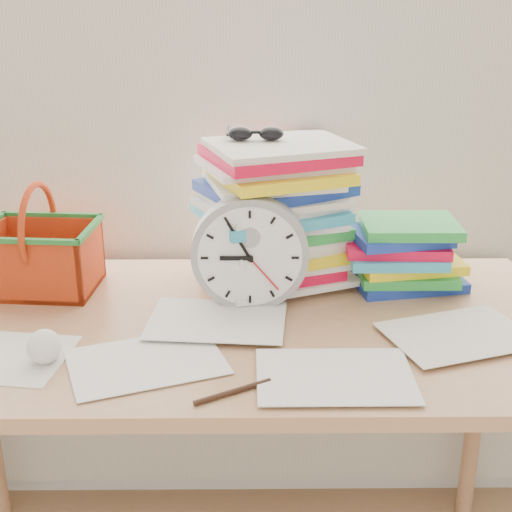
{
  "coord_description": "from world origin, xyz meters",
  "views": [
    {
      "loc": [
        0.05,
        0.28,
        1.4
      ],
      "look_at": [
        0.06,
        1.6,
        0.89
      ],
      "focal_mm": 50.0,
      "sensor_mm": 36.0,
      "label": 1
    }
  ],
  "objects_px": {
    "paper_stack": "(274,214)",
    "basket": "(40,238)",
    "book_stack": "(402,253)",
    "desk": "(227,353)",
    "clock": "(250,253)"
  },
  "relations": [
    {
      "from": "clock",
      "to": "book_stack",
      "type": "relative_size",
      "value": 0.92
    },
    {
      "from": "paper_stack",
      "to": "basket",
      "type": "xyz_separation_m",
      "value": [
        -0.52,
        -0.04,
        -0.04
      ]
    },
    {
      "from": "desk",
      "to": "book_stack",
      "type": "distance_m",
      "value": 0.46
    },
    {
      "from": "desk",
      "to": "clock",
      "type": "xyz_separation_m",
      "value": [
        0.05,
        0.07,
        0.2
      ]
    },
    {
      "from": "desk",
      "to": "paper_stack",
      "type": "xyz_separation_m",
      "value": [
        0.1,
        0.21,
        0.24
      ]
    },
    {
      "from": "clock",
      "to": "book_stack",
      "type": "xyz_separation_m",
      "value": [
        0.34,
        0.11,
        -0.04
      ]
    },
    {
      "from": "paper_stack",
      "to": "basket",
      "type": "height_order",
      "value": "paper_stack"
    },
    {
      "from": "desk",
      "to": "book_stack",
      "type": "xyz_separation_m",
      "value": [
        0.39,
        0.18,
        0.15
      ]
    },
    {
      "from": "paper_stack",
      "to": "book_stack",
      "type": "height_order",
      "value": "paper_stack"
    },
    {
      "from": "paper_stack",
      "to": "book_stack",
      "type": "xyz_separation_m",
      "value": [
        0.29,
        -0.03,
        -0.08
      ]
    },
    {
      "from": "paper_stack",
      "to": "book_stack",
      "type": "bearing_deg",
      "value": -5.72
    },
    {
      "from": "desk",
      "to": "clock",
      "type": "height_order",
      "value": "clock"
    },
    {
      "from": "desk",
      "to": "book_stack",
      "type": "bearing_deg",
      "value": 24.92
    },
    {
      "from": "desk",
      "to": "basket",
      "type": "bearing_deg",
      "value": 157.78
    },
    {
      "from": "clock",
      "to": "basket",
      "type": "height_order",
      "value": "clock"
    }
  ]
}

